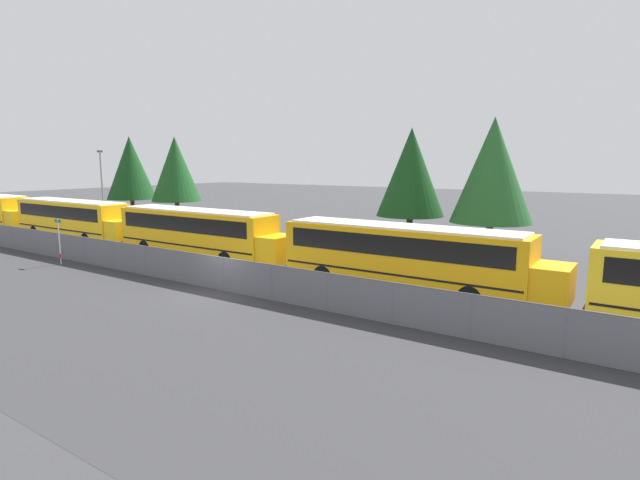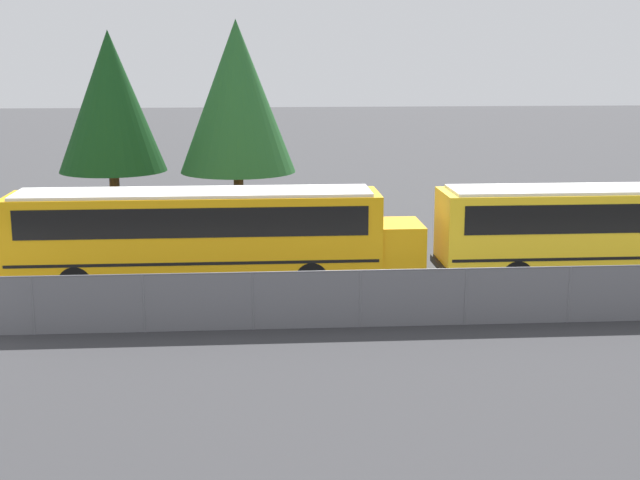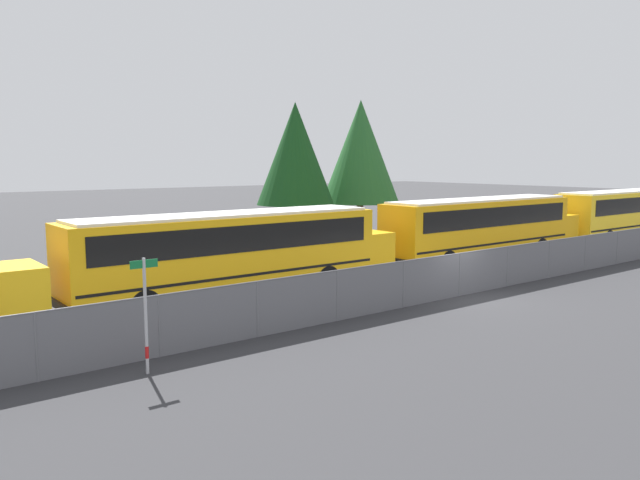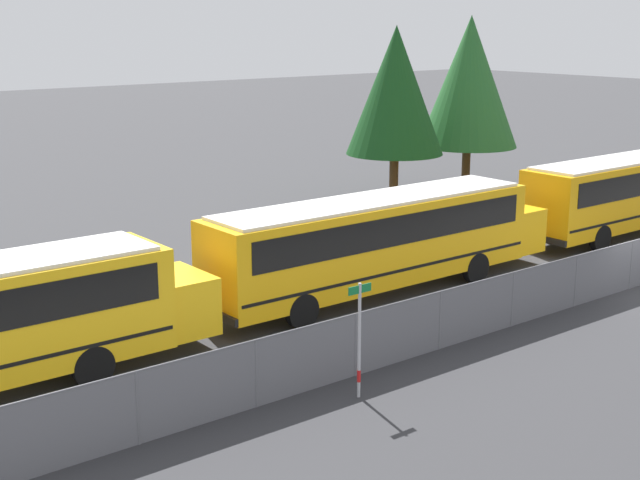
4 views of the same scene
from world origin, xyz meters
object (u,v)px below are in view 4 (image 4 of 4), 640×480
at_px(street_sign, 359,337).
at_px(tree_0, 396,91).
at_px(school_bus_3, 638,187).
at_px(school_bus_2, 380,237).
at_px(tree_2, 469,82).

xyz_separation_m(street_sign, tree_0, (16.24, 16.22, 4.11)).
bearing_deg(street_sign, school_bus_3, 15.57).
bearing_deg(tree_0, street_sign, -135.02).
distance_m(school_bus_2, tree_0, 14.95).
height_order(street_sign, tree_2, tree_2).
bearing_deg(tree_0, school_bus_3, -66.63).
height_order(school_bus_2, school_bus_3, same).
relative_size(school_bus_2, tree_0, 1.59).
xyz_separation_m(tree_0, tree_2, (5.48, 0.30, 0.17)).
relative_size(tree_0, tree_2, 0.95).
bearing_deg(tree_0, school_bus_2, -134.73).
relative_size(street_sign, tree_2, 0.32).
relative_size(street_sign, tree_0, 0.33).
height_order(school_bus_2, street_sign, school_bus_2).
relative_size(school_bus_3, tree_2, 1.51).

